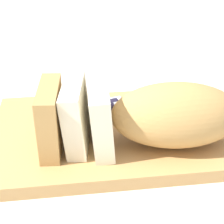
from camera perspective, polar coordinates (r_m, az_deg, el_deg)
ground_plane at (r=0.57m, az=-0.00°, el=-4.49°), size 3.00×3.00×0.00m
cutting_board at (r=0.56m, az=-0.00°, el=-3.58°), size 0.39×0.25×0.02m
bread_loaf at (r=0.50m, az=5.76°, el=-0.61°), size 0.30×0.13×0.10m
bread_knife at (r=0.61m, az=1.30°, el=1.26°), size 0.25×0.09×0.02m
crumb_near_knife at (r=0.59m, az=3.96°, el=-0.05°), size 0.01×0.01×0.01m
crumb_near_loaf at (r=0.58m, az=1.83°, el=-1.08°), size 0.01×0.01×0.01m
crumb_stray_left at (r=0.57m, az=-3.71°, el=-1.61°), size 0.00×0.00×0.00m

